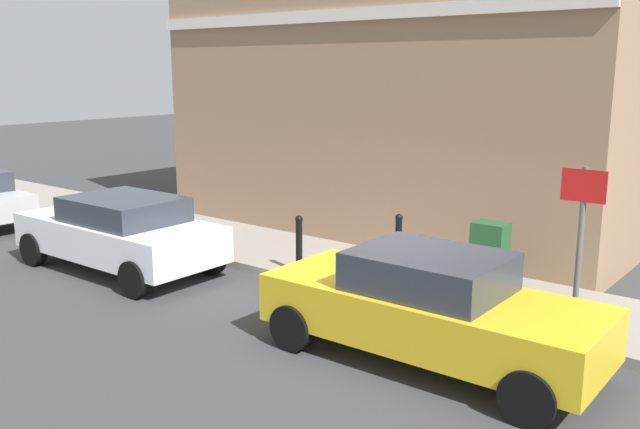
{
  "coord_description": "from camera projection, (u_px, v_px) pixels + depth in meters",
  "views": [
    {
      "loc": [
        -8.0,
        -5.13,
        3.73
      ],
      "look_at": [
        1.25,
        2.23,
        1.2
      ],
      "focal_mm": 38.49,
      "sensor_mm": 36.0,
      "label": 1
    }
  ],
  "objects": [
    {
      "name": "ground",
      "position": [
        386.0,
        328.0,
        10.03
      ],
      "size": [
        80.0,
        80.0,
        0.0
      ],
      "primitive_type": "plane",
      "color": "#38383A"
    },
    {
      "name": "sidewalk",
      "position": [
        207.0,
        237.0,
        15.18
      ],
      "size": [
        2.45,
        30.0,
        0.15
      ],
      "primitive_type": "cube",
      "color": "gray",
      "rests_on": "ground"
    },
    {
      "name": "corner_building",
      "position": [
        420.0,
        51.0,
        15.91
      ],
      "size": [
        6.2,
        10.45,
        8.22
      ],
      "color": "#937256",
      "rests_on": "ground"
    },
    {
      "name": "car_yellow",
      "position": [
        430.0,
        307.0,
        8.75
      ],
      "size": [
        1.83,
        4.39,
        1.46
      ],
      "rotation": [
        0.0,
        0.0,
        1.58
      ],
      "color": "gold",
      "rests_on": "ground"
    },
    {
      "name": "car_white",
      "position": [
        120.0,
        231.0,
        12.79
      ],
      "size": [
        1.96,
        4.24,
        1.42
      ],
      "rotation": [
        0.0,
        0.0,
        1.58
      ],
      "color": "silver",
      "rests_on": "ground"
    },
    {
      "name": "utility_cabinet",
      "position": [
        489.0,
        260.0,
        11.14
      ],
      "size": [
        0.46,
        0.61,
        1.15
      ],
      "color": "#1E4C28",
      "rests_on": "sidewalk"
    },
    {
      "name": "bollard_near_cabinet",
      "position": [
        398.0,
        240.0,
        12.3
      ],
      "size": [
        0.14,
        0.14,
        1.04
      ],
      "color": "black",
      "rests_on": "sidewalk"
    },
    {
      "name": "bollard_far_kerb",
      "position": [
        299.0,
        242.0,
        12.18
      ],
      "size": [
        0.14,
        0.14,
        1.04
      ],
      "color": "black",
      "rests_on": "sidewalk"
    },
    {
      "name": "street_sign",
      "position": [
        581.0,
        225.0,
        9.24
      ],
      "size": [
        0.08,
        0.6,
        2.3
      ],
      "color": "#59595B",
      "rests_on": "sidewalk"
    }
  ]
}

